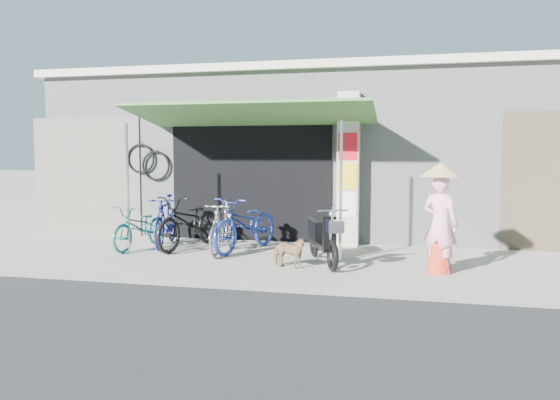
% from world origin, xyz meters
% --- Properties ---
extents(ground, '(80.00, 80.00, 0.00)m').
position_xyz_m(ground, '(0.00, 0.00, 0.00)').
color(ground, '#A7A296').
rests_on(ground, ground).
extents(road_strip, '(80.00, 6.00, 0.01)m').
position_xyz_m(road_strip, '(0.00, -4.50, 0.01)').
color(road_strip, '#323234').
rests_on(road_strip, ground).
extents(bicycle_shop, '(12.30, 5.30, 3.66)m').
position_xyz_m(bicycle_shop, '(-0.00, 5.09, 1.83)').
color(bicycle_shop, '#939891').
rests_on(bicycle_shop, ground).
extents(shop_pillar, '(0.42, 0.44, 3.00)m').
position_xyz_m(shop_pillar, '(0.85, 2.45, 1.50)').
color(shop_pillar, beige).
rests_on(shop_pillar, ground).
extents(awning, '(4.60, 1.88, 2.72)m').
position_xyz_m(awning, '(-0.90, 1.63, 2.51)').
color(awning, '#3B692F').
rests_on(awning, ground).
extents(neighbour_left, '(2.60, 0.06, 2.60)m').
position_xyz_m(neighbour_left, '(-5.00, 2.59, 1.30)').
color(neighbour_left, '#6B665B').
rests_on(neighbour_left, ground).
extents(bike_teal, '(0.79, 1.67, 0.85)m').
position_xyz_m(bike_teal, '(-2.95, 1.12, 0.42)').
color(bike_teal, '#186F61').
rests_on(bike_teal, ground).
extents(bike_blue, '(0.79, 1.74, 1.01)m').
position_xyz_m(bike_blue, '(-2.59, 1.46, 0.50)').
color(bike_blue, navy).
rests_on(bike_blue, ground).
extents(bike_black, '(1.09, 2.06, 1.03)m').
position_xyz_m(bike_black, '(-2.05, 1.37, 0.51)').
color(bike_black, black).
rests_on(bike_black, ground).
extents(bike_silver, '(0.53, 1.63, 0.97)m').
position_xyz_m(bike_silver, '(-1.28, 1.04, 0.48)').
color(bike_silver, '#BCBBC1').
rests_on(bike_silver, ground).
extents(bike_navy, '(1.23, 2.06, 1.02)m').
position_xyz_m(bike_navy, '(-0.92, 1.35, 0.51)').
color(bike_navy, navy).
rests_on(bike_navy, ground).
extents(street_dog, '(0.66, 0.43, 0.51)m').
position_xyz_m(street_dog, '(0.16, 0.04, 0.26)').
color(street_dog, tan).
rests_on(street_dog, ground).
extents(moped, '(0.81, 1.62, 0.96)m').
position_xyz_m(moped, '(0.63, 0.53, 0.44)').
color(moped, black).
rests_on(moped, ground).
extents(nun, '(0.66, 0.64, 1.69)m').
position_xyz_m(nun, '(2.47, 0.22, 0.84)').
color(nun, '#F4A4B5').
rests_on(nun, ground).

